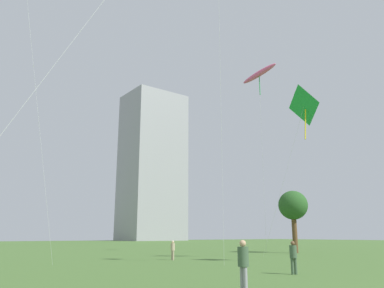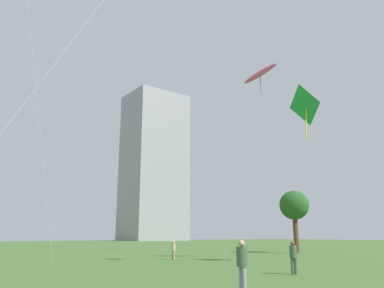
% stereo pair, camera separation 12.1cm
% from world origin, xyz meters
% --- Properties ---
extents(person_standing_3, '(0.41, 0.41, 1.83)m').
position_xyz_m(person_standing_3, '(-5.74, 5.89, 1.06)').
color(person_standing_3, gray).
rests_on(person_standing_3, ground).
extents(person_standing_4, '(0.35, 0.35, 1.58)m').
position_xyz_m(person_standing_4, '(1.75, 23.01, 0.91)').
color(person_standing_4, tan).
rests_on(person_standing_4, ground).
extents(person_standing_5, '(0.38, 0.38, 1.71)m').
position_xyz_m(person_standing_5, '(0.79, 9.23, 0.99)').
color(person_standing_5, '#3F593F').
rests_on(person_standing_5, ground).
extents(kite_flying_2, '(3.69, 5.14, 22.84)m').
position_xyz_m(kite_flying_2, '(16.65, 26.93, 21.79)').
color(kite_flying_2, silver).
rests_on(kite_flying_2, ground).
extents(kite_flying_7, '(2.53, 7.92, 14.51)m').
position_xyz_m(kite_flying_7, '(11.13, 16.02, 13.23)').
color(kite_flying_7, silver).
rests_on(kite_flying_7, ground).
extents(park_tree_1, '(3.43, 3.43, 7.19)m').
position_xyz_m(park_tree_1, '(20.26, 25.89, 5.38)').
color(park_tree_1, brown).
rests_on(park_tree_1, ground).
extents(distant_highrise_1, '(22.96, 19.27, 57.97)m').
position_xyz_m(distant_highrise_1, '(55.95, 127.36, 28.99)').
color(distant_highrise_1, '#939399').
rests_on(distant_highrise_1, ground).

